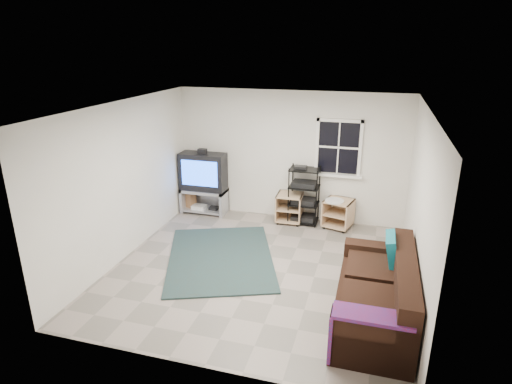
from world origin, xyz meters
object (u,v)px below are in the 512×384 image
(side_table_left, at_px, (290,206))
(sofa, at_px, (378,297))
(av_rack, at_px, (304,199))
(tv_unit, at_px, (204,178))
(side_table_right, at_px, (339,211))

(side_table_left, relative_size, sofa, 0.28)
(av_rack, height_order, side_table_left, av_rack)
(tv_unit, height_order, side_table_right, tv_unit)
(tv_unit, height_order, side_table_left, tv_unit)
(av_rack, xyz_separation_m, side_table_left, (-0.28, 0.00, -0.19))
(tv_unit, distance_m, sofa, 4.65)
(av_rack, xyz_separation_m, sofa, (1.49, -2.91, -0.17))
(side_table_right, bearing_deg, tv_unit, -179.79)
(tv_unit, relative_size, sofa, 0.66)
(side_table_left, bearing_deg, tv_unit, -179.05)
(av_rack, relative_size, sofa, 0.55)
(tv_unit, xyz_separation_m, side_table_left, (1.85, 0.03, -0.45))
(sofa, bearing_deg, tv_unit, 141.43)
(av_rack, height_order, sofa, av_rack)
(tv_unit, xyz_separation_m, av_rack, (2.13, 0.03, -0.26))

